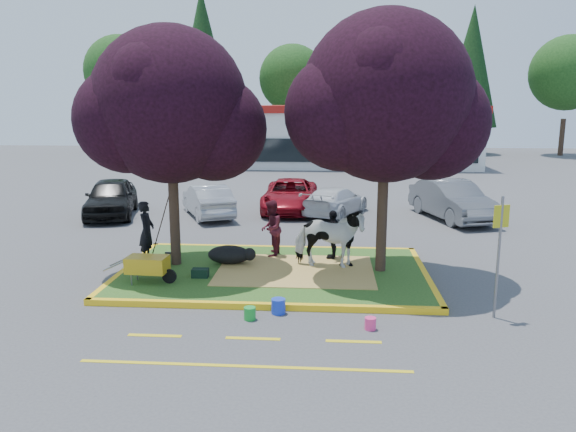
# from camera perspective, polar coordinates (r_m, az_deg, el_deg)

# --- Properties ---
(ground) EXTENTS (90.00, 90.00, 0.00)m
(ground) POSITION_cam_1_polar(r_m,az_deg,el_deg) (15.38, -1.48, -6.03)
(ground) COLOR #424244
(ground) RESTS_ON ground
(median_island) EXTENTS (8.00, 5.00, 0.15)m
(median_island) POSITION_cam_1_polar(r_m,az_deg,el_deg) (15.36, -1.49, -5.77)
(median_island) COLOR #265219
(median_island) RESTS_ON ground
(curb_near) EXTENTS (8.30, 0.16, 0.15)m
(curb_near) POSITION_cam_1_polar(r_m,az_deg,el_deg) (12.93, -2.62, -9.14)
(curb_near) COLOR yellow
(curb_near) RESTS_ON ground
(curb_far) EXTENTS (8.30, 0.16, 0.15)m
(curb_far) POSITION_cam_1_polar(r_m,az_deg,el_deg) (17.83, -0.67, -3.32)
(curb_far) COLOR yellow
(curb_far) RESTS_ON ground
(curb_left) EXTENTS (0.16, 5.30, 0.15)m
(curb_left) POSITION_cam_1_polar(r_m,az_deg,el_deg) (16.26, -16.01, -5.24)
(curb_left) COLOR yellow
(curb_left) RESTS_ON ground
(curb_right) EXTENTS (0.16, 5.30, 0.15)m
(curb_right) POSITION_cam_1_polar(r_m,az_deg,el_deg) (15.51, 13.77, -5.93)
(curb_right) COLOR yellow
(curb_right) RESTS_ON ground
(straw_bedding) EXTENTS (4.20, 3.00, 0.01)m
(straw_bedding) POSITION_cam_1_polar(r_m,az_deg,el_deg) (15.29, 0.76, -5.53)
(straw_bedding) COLOR tan
(straw_bedding) RESTS_ON median_island
(tree_purple_left) EXTENTS (5.06, 4.20, 6.51)m
(tree_purple_left) POSITION_cam_1_polar(r_m,az_deg,el_deg) (15.57, -11.83, 10.25)
(tree_purple_left) COLOR black
(tree_purple_left) RESTS_ON median_island
(tree_purple_right) EXTENTS (5.30, 4.40, 6.82)m
(tree_purple_right) POSITION_cam_1_polar(r_m,az_deg,el_deg) (14.85, 10.00, 11.05)
(tree_purple_right) COLOR black
(tree_purple_right) RESTS_ON median_island
(fire_lane_stripe_a) EXTENTS (1.10, 0.12, 0.01)m
(fire_lane_stripe_a) POSITION_cam_1_polar(r_m,az_deg,el_deg) (11.89, -13.39, -11.73)
(fire_lane_stripe_a) COLOR yellow
(fire_lane_stripe_a) RESTS_ON ground
(fire_lane_stripe_b) EXTENTS (1.10, 0.12, 0.01)m
(fire_lane_stripe_b) POSITION_cam_1_polar(r_m,az_deg,el_deg) (11.47, -3.59, -12.32)
(fire_lane_stripe_b) COLOR yellow
(fire_lane_stripe_b) RESTS_ON ground
(fire_lane_stripe_c) EXTENTS (1.10, 0.12, 0.01)m
(fire_lane_stripe_c) POSITION_cam_1_polar(r_m,az_deg,el_deg) (11.39, 6.68, -12.55)
(fire_lane_stripe_c) COLOR yellow
(fire_lane_stripe_c) RESTS_ON ground
(fire_lane_long) EXTENTS (6.00, 0.10, 0.01)m
(fire_lane_long) POSITION_cam_1_polar(r_m,az_deg,el_deg) (10.40, -4.50, -14.97)
(fire_lane_long) COLOR yellow
(fire_lane_long) RESTS_ON ground
(retail_building) EXTENTS (20.40, 8.40, 4.40)m
(retail_building) POSITION_cam_1_polar(r_m,az_deg,el_deg) (42.65, 4.93, 8.24)
(retail_building) COLOR silver
(retail_building) RESTS_ON ground
(treeline) EXTENTS (46.58, 7.80, 14.63)m
(treeline) POSITION_cam_1_polar(r_m,az_deg,el_deg) (52.30, 4.04, 14.85)
(treeline) COLOR black
(treeline) RESTS_ON ground
(cow) EXTENTS (2.06, 1.12, 1.66)m
(cow) POSITION_cam_1_polar(r_m,az_deg,el_deg) (15.38, 4.19, -2.28)
(cow) COLOR silver
(cow) RESTS_ON median_island
(calf) EXTENTS (1.31, 0.89, 0.52)m
(calf) POSITION_cam_1_polar(r_m,az_deg,el_deg) (15.94, -6.00, -3.92)
(calf) COLOR black
(calf) RESTS_ON median_island
(handler) EXTENTS (0.43, 0.64, 1.73)m
(handler) POSITION_cam_1_polar(r_m,az_deg,el_deg) (16.51, -14.17, -1.51)
(handler) COLOR black
(handler) RESTS_ON median_island
(visitor_a) EXTENTS (0.70, 0.87, 1.67)m
(visitor_a) POSITION_cam_1_polar(r_m,az_deg,el_deg) (16.54, -1.74, -1.25)
(visitor_a) COLOR #4F1623
(visitor_a) RESTS_ON median_island
(visitor_b) EXTENTS (0.46, 0.88, 1.43)m
(visitor_b) POSITION_cam_1_polar(r_m,az_deg,el_deg) (16.32, 4.59, -1.88)
(visitor_b) COLOR black
(visitor_b) RESTS_ON median_island
(wheelbarrow) EXTENTS (1.82, 0.66, 0.68)m
(wheelbarrow) POSITION_cam_1_polar(r_m,az_deg,el_deg) (14.58, -14.05, -4.83)
(wheelbarrow) COLOR black
(wheelbarrow) RESTS_ON median_island
(gear_bag_dark) EXTENTS (0.63, 0.41, 0.30)m
(gear_bag_dark) POSITION_cam_1_polar(r_m,az_deg,el_deg) (16.07, -13.62, -4.47)
(gear_bag_dark) COLOR black
(gear_bag_dark) RESTS_ON median_island
(gear_bag_green) EXTENTS (0.43, 0.27, 0.23)m
(gear_bag_green) POSITION_cam_1_polar(r_m,az_deg,el_deg) (14.87, -8.91, -5.74)
(gear_bag_green) COLOR black
(gear_bag_green) RESTS_ON median_island
(sign_post) EXTENTS (0.36, 0.17, 2.70)m
(sign_post) POSITION_cam_1_polar(r_m,az_deg,el_deg) (12.79, 20.68, -2.60)
(sign_post) COLOR slate
(sign_post) RESTS_ON ground
(bucket_green) EXTENTS (0.29, 0.29, 0.28)m
(bucket_green) POSITION_cam_1_polar(r_m,az_deg,el_deg) (12.36, -3.90, -9.84)
(bucket_green) COLOR green
(bucket_green) RESTS_ON ground
(bucket_pink) EXTENTS (0.27, 0.27, 0.26)m
(bucket_pink) POSITION_cam_1_polar(r_m,az_deg,el_deg) (11.96, 8.36, -10.76)
(bucket_pink) COLOR #FD3881
(bucket_pink) RESTS_ON ground
(bucket_blue) EXTENTS (0.42, 0.42, 0.34)m
(bucket_blue) POSITION_cam_1_polar(r_m,az_deg,el_deg) (12.66, -0.99, -9.14)
(bucket_blue) COLOR blue
(bucket_blue) RESTS_ON ground
(car_black) EXTENTS (2.87, 4.88, 1.56)m
(car_black) POSITION_cam_1_polar(r_m,az_deg,el_deg) (24.28, -17.52, 1.82)
(car_black) COLOR black
(car_black) RESTS_ON ground
(car_silver) EXTENTS (2.98, 4.28, 1.34)m
(car_silver) POSITION_cam_1_polar(r_m,az_deg,el_deg) (23.30, -8.16, 1.57)
(car_silver) COLOR #97999E
(car_silver) RESTS_ON ground
(car_red) EXTENTS (2.29, 4.92, 1.36)m
(car_red) POSITION_cam_1_polar(r_m,az_deg,el_deg) (24.25, 0.23, 2.11)
(car_red) COLOR maroon
(car_red) RESTS_ON ground
(car_white) EXTENTS (3.15, 4.39, 1.18)m
(car_white) POSITION_cam_1_polar(r_m,az_deg,el_deg) (23.52, 4.84, 1.55)
(car_white) COLOR silver
(car_white) RESTS_ON ground
(car_grey) EXTENTS (2.95, 5.01, 1.56)m
(car_grey) POSITION_cam_1_polar(r_m,az_deg,el_deg) (23.41, 16.33, 1.55)
(car_grey) COLOR #575A5F
(car_grey) RESTS_ON ground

